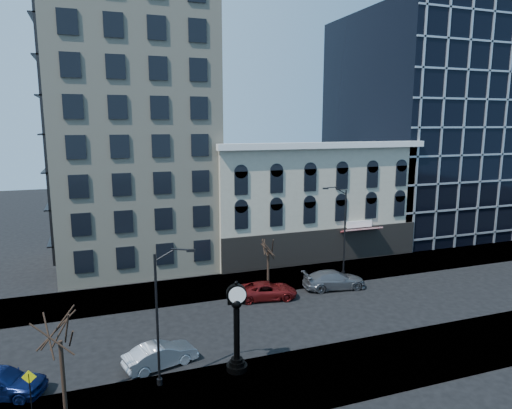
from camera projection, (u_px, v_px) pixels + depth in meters
name	position (u px, v px, depth m)	size (l,w,h in m)	color
ground	(249.00, 323.00, 33.21)	(160.00, 160.00, 0.00)	black
sidewalk_far	(220.00, 286.00, 40.61)	(160.00, 6.00, 0.12)	gray
sidewalk_near	(294.00, 380.00, 25.79)	(160.00, 6.00, 0.12)	gray
cream_tower	(129.00, 72.00, 45.25)	(15.90, 15.40, 42.50)	#C0B69B
victorian_row	(304.00, 199.00, 50.86)	(22.60, 11.19, 12.50)	#BCB59B
glass_office	(425.00, 126.00, 60.75)	(20.00, 20.15, 28.00)	black
street_clock	(237.00, 330.00, 26.27)	(1.24, 1.24, 5.47)	black
street_lamp_near	(167.00, 281.00, 24.23)	(2.02, 0.66, 7.91)	black
street_lamp_far	(339.00, 208.00, 42.26)	(2.15, 0.98, 8.65)	black
bare_tree_near	(59.00, 325.00, 22.20)	(3.50, 3.50, 6.01)	#332319
bare_tree_far	(268.00, 244.00, 41.29)	(2.65, 2.65, 4.55)	#332319
warning_sign	(29.00, 383.00, 22.65)	(0.71, 0.20, 2.21)	black
car_near_b	(161.00, 355.00, 27.22)	(1.52, 4.36, 1.44)	#A5A8AD
car_far_a	(267.00, 291.00, 37.74)	(2.31, 5.01, 1.39)	maroon
car_far_b	(334.00, 280.00, 40.04)	(2.25, 5.53, 1.60)	#595B60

